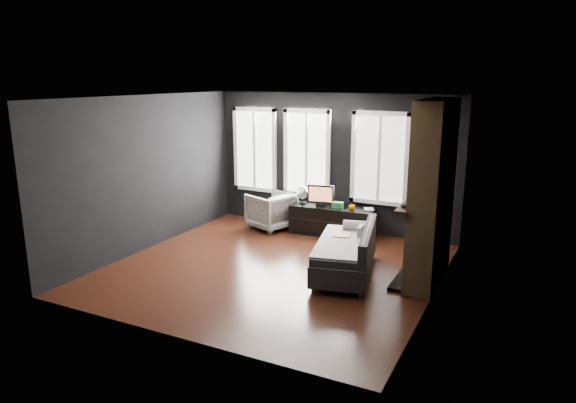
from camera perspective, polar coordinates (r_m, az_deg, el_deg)
The scene contains 18 objects.
floor at distance 8.33m, azimuth -1.55°, elevation -7.41°, with size 5.00×5.00×0.00m, color black.
ceiling at distance 7.77m, azimuth -1.68°, elevation 11.50°, with size 5.00×5.00×0.00m, color white.
wall_back at distance 10.18m, azimuth 5.02°, elevation 4.34°, with size 5.00×0.02×2.70m, color black.
wall_left at distance 9.36m, azimuth -15.28°, elevation 3.08°, with size 0.02×5.00×2.70m, color black.
wall_right at distance 7.14m, azimuth 16.40°, elevation -0.21°, with size 0.02×5.00×2.70m, color black.
windows at distance 10.20m, azimuth 2.67°, elevation 10.22°, with size 4.00×0.16×1.76m, color white, non-canonical shape.
fireplace at distance 7.75m, azimuth 15.75°, elevation 0.91°, with size 0.70×1.62×2.70m, color #93724C, non-canonical shape.
sofa at distance 8.00m, azimuth 6.33°, elevation -5.42°, with size 0.91×1.81×0.78m, color #242426, non-canonical shape.
stripe_pillow at distance 8.25m, azimuth 8.05°, elevation -3.61°, with size 0.07×0.28×0.28m, color gray.
armchair at distance 10.34m, azimuth -1.89°, elevation -0.84°, with size 0.78×0.73×0.81m, color silver.
media_console at distance 9.99m, azimuth 4.95°, elevation -2.14°, with size 1.63×0.51×0.56m, color black, non-canonical shape.
monitor at distance 9.91m, azimuth 3.65°, elevation 0.83°, with size 0.52×0.11×0.47m, color black, non-canonical shape.
desk_fan at distance 10.08m, azimuth 1.62°, elevation 0.76°, with size 0.25×0.25×0.36m, color #959595, non-canonical shape.
mug at distance 9.71m, azimuth 7.12°, elevation -0.59°, with size 0.12×0.09×0.12m, color orange.
book at distance 9.74m, azimuth 8.48°, elevation -0.23°, with size 0.17×0.02×0.23m, color tan.
storage_box at distance 9.84m, azimuth 5.55°, elevation -0.37°, with size 0.20×0.13×0.11m, color #276D33.
mantel_vase at distance 8.24m, azimuth 14.63°, elevation 1.44°, with size 0.16×0.17×0.16m, color gold.
mantel_clock at distance 7.30m, azimuth 12.95°, elevation -0.50°, with size 0.13×0.13×0.04m, color black.
Camera 1 is at (3.65, -6.85, 3.00)m, focal length 32.00 mm.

